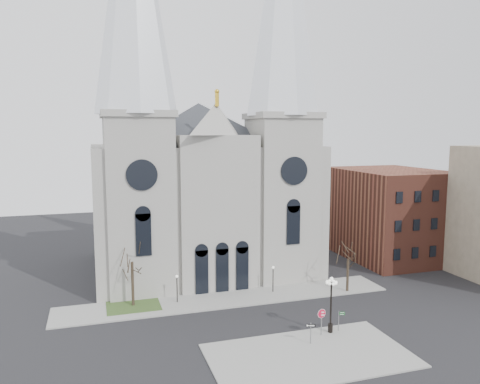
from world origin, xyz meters
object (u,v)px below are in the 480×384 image
object	(u,v)px
one_way_sign	(311,329)
street_name_sign	(339,319)
stop_sign	(322,316)
globe_lamp	(331,298)

from	to	relation	value
one_way_sign	street_name_sign	world-z (taller)	street_name_sign
street_name_sign	stop_sign	bearing A→B (deg)	-157.42
stop_sign	one_way_sign	world-z (taller)	stop_sign
globe_lamp	one_way_sign	size ratio (longest dim) A/B	2.80
globe_lamp	stop_sign	bearing A→B (deg)	-165.21
globe_lamp	one_way_sign	bearing A→B (deg)	-150.54
stop_sign	one_way_sign	distance (m)	2.34
stop_sign	globe_lamp	world-z (taller)	globe_lamp
stop_sign	globe_lamp	bearing A→B (deg)	29.26
globe_lamp	one_way_sign	world-z (taller)	globe_lamp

